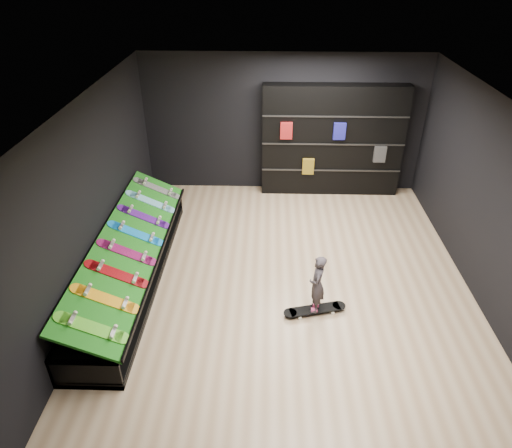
{
  "coord_description": "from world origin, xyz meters",
  "views": [
    {
      "loc": [
        -0.32,
        -6.0,
        4.82
      ],
      "look_at": [
        -0.5,
        0.2,
        1.0
      ],
      "focal_mm": 32.0,
      "sensor_mm": 36.0,
      "label": 1
    }
  ],
  "objects_px": {
    "floor_skateboard": "(315,311)",
    "child": "(316,294)",
    "display_rack": "(132,267)",
    "back_shelving": "(332,141)"
  },
  "relations": [
    {
      "from": "back_shelving",
      "to": "floor_skateboard",
      "type": "bearing_deg",
      "value": -98.74
    },
    {
      "from": "display_rack",
      "to": "floor_skateboard",
      "type": "xyz_separation_m",
      "value": [
        2.97,
        -0.75,
        -0.2
      ]
    },
    {
      "from": "display_rack",
      "to": "floor_skateboard",
      "type": "distance_m",
      "value": 3.07
    },
    {
      "from": "display_rack",
      "to": "back_shelving",
      "type": "xyz_separation_m",
      "value": [
        3.6,
        3.32,
        0.95
      ]
    },
    {
      "from": "display_rack",
      "to": "back_shelving",
      "type": "relative_size",
      "value": 1.5
    },
    {
      "from": "back_shelving",
      "to": "child",
      "type": "bearing_deg",
      "value": -98.74
    },
    {
      "from": "floor_skateboard",
      "to": "child",
      "type": "bearing_deg",
      "value": -13.83
    },
    {
      "from": "floor_skateboard",
      "to": "display_rack",
      "type": "bearing_deg",
      "value": 152.01
    },
    {
      "from": "display_rack",
      "to": "child",
      "type": "relative_size",
      "value": 7.88
    },
    {
      "from": "floor_skateboard",
      "to": "child",
      "type": "relative_size",
      "value": 1.72
    }
  ]
}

